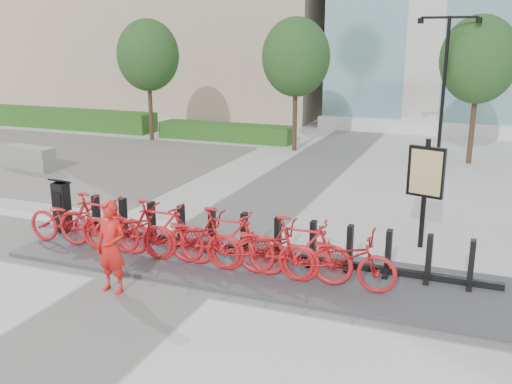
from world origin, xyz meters
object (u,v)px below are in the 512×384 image
(kiosk, at_px, (62,206))
(map_sign, at_px, (426,177))
(jersey_barrier, at_px, (29,158))
(worker_red, at_px, (111,247))
(bike_0, at_px, (70,220))

(kiosk, distance_m, map_sign, 7.95)
(kiosk, height_order, jersey_barrier, kiosk)
(worker_red, distance_m, jersey_barrier, 10.90)
(kiosk, bearing_deg, jersey_barrier, 138.88)
(worker_red, bearing_deg, map_sign, 46.09)
(worker_red, bearing_deg, bike_0, 149.74)
(bike_0, bearing_deg, map_sign, -68.05)
(bike_0, xyz_separation_m, map_sign, (6.89, 2.78, 0.93))
(bike_0, distance_m, jersey_barrier, 8.36)
(jersey_barrier, bearing_deg, kiosk, -32.33)
(map_sign, bearing_deg, worker_red, -122.49)
(bike_0, relative_size, map_sign, 0.87)
(map_sign, bearing_deg, kiosk, -148.24)
(bike_0, distance_m, worker_red, 2.56)
(bike_0, distance_m, kiosk, 0.97)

